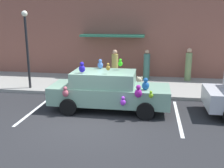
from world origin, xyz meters
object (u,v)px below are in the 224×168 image
at_px(teddy_bear_on_sidewalk, 139,85).
at_px(street_lamp_post, 27,41).
at_px(pedestrian_by_lamp, 115,66).
at_px(plush_covered_car, 108,90).
at_px(pedestrian_near_shopfront, 147,66).
at_px(pedestrian_walking_past, 188,65).

relative_size(teddy_bear_on_sidewalk, street_lamp_post, 0.20).
height_order(teddy_bear_on_sidewalk, pedestrian_by_lamp, pedestrian_by_lamp).
bearing_deg(plush_covered_car, teddy_bear_on_sidewalk, 63.82).
xyz_separation_m(street_lamp_post, pedestrian_near_shopfront, (5.67, 2.70, -1.52)).
height_order(plush_covered_car, street_lamp_post, street_lamp_post).
bearing_deg(teddy_bear_on_sidewalk, plush_covered_car, -116.18).
xyz_separation_m(plush_covered_car, teddy_bear_on_sidewalk, (1.10, 2.23, -0.31)).
height_order(street_lamp_post, pedestrian_near_shopfront, street_lamp_post).
height_order(plush_covered_car, pedestrian_near_shopfront, plush_covered_car).
bearing_deg(plush_covered_car, street_lamp_post, 153.76).
relative_size(teddy_bear_on_sidewalk, pedestrian_walking_past, 0.41).
relative_size(plush_covered_car, street_lamp_post, 1.24).
xyz_separation_m(teddy_bear_on_sidewalk, pedestrian_walking_past, (2.52, 2.67, 0.51)).
relative_size(street_lamp_post, pedestrian_walking_past, 2.07).
xyz_separation_m(teddy_bear_on_sidewalk, pedestrian_by_lamp, (-1.47, 2.12, 0.45)).
distance_m(teddy_bear_on_sidewalk, pedestrian_by_lamp, 2.62).
bearing_deg(plush_covered_car, pedestrian_near_shopfront, 74.34).
height_order(pedestrian_near_shopfront, pedestrian_walking_past, pedestrian_walking_past).
height_order(pedestrian_walking_past, pedestrian_by_lamp, pedestrian_walking_past).
distance_m(street_lamp_post, pedestrian_walking_past, 8.53).
relative_size(plush_covered_car, teddy_bear_on_sidewalk, 6.32).
bearing_deg(pedestrian_near_shopfront, teddy_bear_on_sidewalk, -95.61).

